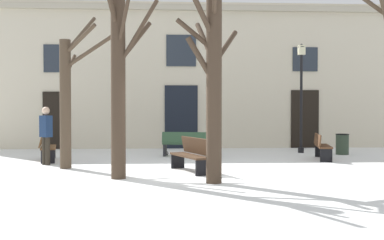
% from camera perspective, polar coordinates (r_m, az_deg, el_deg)
% --- Properties ---
extents(ground_plane, '(30.42, 30.42, 0.00)m').
position_cam_1_polar(ground_plane, '(11.82, 0.43, -6.73)').
color(ground_plane, white).
extents(building_facade, '(19.01, 0.60, 6.15)m').
position_cam_1_polar(building_facade, '(19.83, -1.04, 5.62)').
color(building_facade, beige).
rests_on(building_facade, ground).
extents(tree_right_of_center, '(1.74, 1.69, 4.41)m').
position_cam_1_polar(tree_right_of_center, '(13.46, -14.93, 3.01)').
color(tree_right_of_center, '#4C3D2D').
rests_on(tree_right_of_center, ground).
extents(tree_left_of_center, '(1.52, 2.25, 4.40)m').
position_cam_1_polar(tree_left_of_center, '(10.45, 2.57, 4.59)').
color(tree_left_of_center, '#423326').
rests_on(tree_left_of_center, ground).
extents(tree_center, '(1.34, 1.27, 4.76)m').
position_cam_1_polar(tree_center, '(11.23, -8.92, 4.74)').
color(tree_center, '#423326').
rests_on(tree_center, ground).
extents(streetlamp, '(0.30, 0.30, 4.13)m').
position_cam_1_polar(streetlamp, '(18.10, 13.23, 4.02)').
color(streetlamp, black).
rests_on(streetlamp, ground).
extents(litter_bin, '(0.49, 0.49, 0.75)m').
position_cam_1_polar(litter_bin, '(17.84, 17.92, -2.82)').
color(litter_bin, '#2D3D2D').
rests_on(litter_bin, ground).
extents(bench_near_center_tree, '(1.86, 0.82, 0.87)m').
position_cam_1_polar(bench_near_center_tree, '(16.26, -0.50, -2.91)').
color(bench_near_center_tree, '#2D4C33').
rests_on(bench_near_center_tree, ground).
extents(bench_far_corner, '(0.85, 1.74, 0.91)m').
position_cam_1_polar(bench_far_corner, '(15.61, -17.39, -3.13)').
color(bench_far_corner, brown).
rests_on(bench_far_corner, ground).
extents(bench_by_litter_bin, '(1.06, 1.81, 0.91)m').
position_cam_1_polar(bench_by_litter_bin, '(12.36, -0.04, -4.23)').
color(bench_by_litter_bin, '#3D2819').
rests_on(bench_by_litter_bin, ground).
extents(bench_facing_shops, '(0.78, 1.74, 0.84)m').
position_cam_1_polar(bench_facing_shops, '(15.92, 15.59, -3.08)').
color(bench_facing_shops, '#51331E').
rests_on(bench_facing_shops, ground).
extents(person_crossing_plaza, '(0.42, 0.42, 1.73)m').
position_cam_1_polar(person_crossing_plaza, '(14.47, -17.45, -1.48)').
color(person_crossing_plaza, '#2D271E').
rests_on(person_crossing_plaza, ground).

